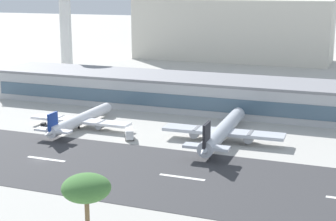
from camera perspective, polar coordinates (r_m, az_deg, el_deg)
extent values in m
plane|color=#B2AFA8|center=(150.89, -13.53, -5.20)|extent=(1400.00, 1400.00, 0.00)
cube|color=#38383A|center=(151.68, -13.31, -5.08)|extent=(800.00, 42.15, 0.08)
cube|color=white|center=(151.11, -12.98, -5.11)|extent=(12.00, 1.20, 0.01)
cube|color=white|center=(133.75, 1.53, -7.19)|extent=(12.00, 1.20, 0.01)
cube|color=#B7BABC|center=(208.85, 2.39, 1.86)|extent=(164.76, 27.27, 11.31)
cube|color=#476075|center=(196.23, 1.09, 0.96)|extent=(159.81, 0.30, 5.09)
cube|color=gray|center=(207.73, 2.40, 3.52)|extent=(166.40, 27.54, 1.00)
cylinder|color=silver|center=(286.35, -10.94, 7.95)|extent=(5.99, 5.99, 43.41)
cube|color=beige|center=(348.28, 6.91, 8.60)|extent=(125.38, 38.82, 38.73)
cylinder|color=white|center=(181.97, -9.32, -0.90)|extent=(3.81, 37.34, 3.73)
sphere|color=white|center=(197.84, -6.62, 0.32)|extent=(3.55, 3.55, 3.55)
cone|color=white|center=(166.68, -12.54, -2.36)|extent=(3.37, 6.73, 3.36)
cube|color=white|center=(181.44, -9.44, -1.07)|extent=(35.98, 5.67, 0.82)
cylinder|color=gray|center=(177.73, -7.17, -1.51)|extent=(2.44, 5.23, 2.43)
cylinder|color=gray|center=(185.73, -11.59, -1.04)|extent=(2.44, 5.23, 2.43)
cube|color=white|center=(167.78, -12.26, -2.11)|extent=(12.23, 3.10, 0.66)
cube|color=navy|center=(167.13, -12.31, -1.24)|extent=(0.61, 5.04, 5.97)
cylinder|color=black|center=(181.00, -9.59, -1.77)|extent=(0.67, 0.67, 1.03)
cylinder|color=silver|center=(164.77, 6.01, -2.08)|extent=(6.10, 45.01, 4.49)
sphere|color=silver|center=(186.04, 7.58, -0.35)|extent=(4.26, 4.26, 4.26)
cone|color=silver|center=(143.85, 3.97, -4.31)|extent=(4.33, 8.22, 4.04)
cube|color=silver|center=(164.04, 5.93, -2.31)|extent=(37.92, 8.08, 0.99)
cylinder|color=gray|center=(162.65, 8.84, -2.82)|extent=(3.14, 6.38, 2.92)
cylinder|color=gray|center=(166.28, 3.08, -2.32)|extent=(3.14, 6.38, 2.92)
cube|color=silver|center=(145.38, 4.16, -3.94)|extent=(12.94, 4.16, 0.79)
cube|color=black|center=(144.49, 4.18, -2.75)|extent=(0.94, 6.08, 7.18)
cylinder|color=black|center=(163.44, 5.80, -3.24)|extent=(0.81, 0.81, 1.23)
cube|color=#2D3338|center=(182.69, -13.27, -1.71)|extent=(2.28, 3.48, 1.00)
cube|color=black|center=(182.45, -13.28, -1.42)|extent=(1.68, 2.16, 0.90)
cylinder|color=black|center=(183.54, -12.90, -1.78)|extent=(0.41, 0.65, 0.60)
cylinder|color=black|center=(184.11, -13.37, -1.76)|extent=(0.41, 0.65, 0.60)
cylinder|color=black|center=(181.52, -13.15, -1.96)|extent=(0.41, 0.65, 0.60)
cylinder|color=black|center=(182.10, -13.62, -1.94)|extent=(0.41, 0.65, 0.60)
cube|color=white|center=(166.67, -4.18, -2.73)|extent=(4.87, 6.43, 1.20)
cube|color=silver|center=(165.59, -4.18, -2.33)|extent=(4.02, 4.90, 1.60)
cube|color=white|center=(168.38, -4.21, -2.09)|extent=(2.73, 2.50, 1.50)
cylinder|color=black|center=(168.89, -3.79, -2.72)|extent=(0.66, 0.93, 0.90)
cylinder|color=black|center=(168.82, -4.61, -2.74)|extent=(0.66, 0.93, 0.90)
cylinder|color=black|center=(164.85, -3.73, -3.12)|extent=(0.66, 0.93, 0.90)
cylinder|color=black|center=(164.78, -4.57, -3.14)|extent=(0.66, 0.93, 0.90)
ellipsoid|color=#427538|center=(85.99, -8.80, -8.24)|extent=(7.95, 7.95, 4.37)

